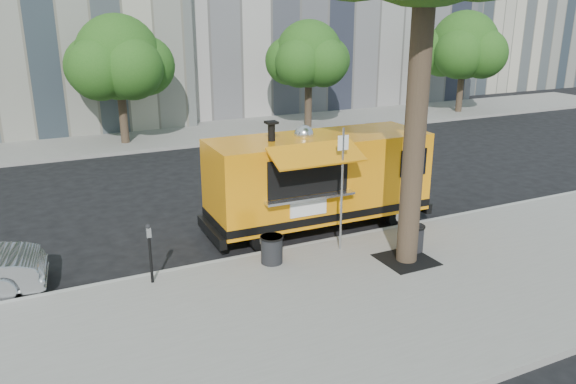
% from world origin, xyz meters
% --- Properties ---
extents(ground, '(120.00, 120.00, 0.00)m').
position_xyz_m(ground, '(0.00, 0.00, 0.00)').
color(ground, black).
rests_on(ground, ground).
extents(sidewalk, '(60.00, 6.00, 0.15)m').
position_xyz_m(sidewalk, '(0.00, -4.00, 0.07)').
color(sidewalk, gray).
rests_on(sidewalk, ground).
extents(curb, '(60.00, 0.14, 0.16)m').
position_xyz_m(curb, '(0.00, -0.93, 0.07)').
color(curb, '#999993').
rests_on(curb, ground).
extents(far_sidewalk, '(60.00, 5.00, 0.15)m').
position_xyz_m(far_sidewalk, '(0.00, 13.50, 0.07)').
color(far_sidewalk, gray).
rests_on(far_sidewalk, ground).
extents(tree_well, '(1.20, 1.20, 0.02)m').
position_xyz_m(tree_well, '(2.60, -2.80, 0.15)').
color(tree_well, black).
rests_on(tree_well, sidewalk).
extents(far_tree_b, '(3.60, 3.60, 5.50)m').
position_xyz_m(far_tree_b, '(-1.00, 12.70, 3.83)').
color(far_tree_b, '#33261C').
rests_on(far_tree_b, far_sidewalk).
extents(far_tree_c, '(3.24, 3.24, 5.21)m').
position_xyz_m(far_tree_c, '(8.00, 12.40, 3.72)').
color(far_tree_c, '#33261C').
rests_on(far_tree_c, far_sidewalk).
extents(far_tree_d, '(3.78, 3.78, 5.64)m').
position_xyz_m(far_tree_d, '(18.00, 12.60, 3.89)').
color(far_tree_d, '#33261C').
rests_on(far_tree_d, far_sidewalk).
extents(sign_post, '(0.28, 0.06, 3.00)m').
position_xyz_m(sign_post, '(1.55, -1.55, 1.85)').
color(sign_post, silver).
rests_on(sign_post, sidewalk).
extents(parking_meter, '(0.11, 0.11, 1.33)m').
position_xyz_m(parking_meter, '(-3.00, -1.35, 0.98)').
color(parking_meter, black).
rests_on(parking_meter, sidewalk).
extents(food_truck, '(6.26, 2.91, 3.06)m').
position_xyz_m(food_truck, '(1.86, 0.17, 1.44)').
color(food_truck, orange).
rests_on(food_truck, ground).
extents(trash_bin_left, '(0.54, 0.54, 0.64)m').
position_xyz_m(trash_bin_left, '(3.08, -2.42, 0.49)').
color(trash_bin_left, black).
rests_on(trash_bin_left, sidewalk).
extents(trash_bin_right, '(0.54, 0.54, 0.65)m').
position_xyz_m(trash_bin_right, '(-0.28, -1.56, 0.50)').
color(trash_bin_right, black).
rests_on(trash_bin_right, sidewalk).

